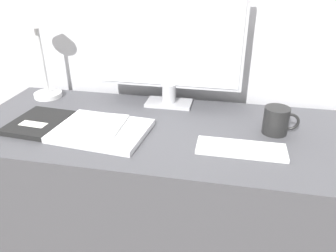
# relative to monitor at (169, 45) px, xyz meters

# --- Properties ---
(desk) EXTENTS (1.49, 0.60, 0.75)m
(desk) POSITION_rel_monitor_xyz_m (0.03, -0.23, -0.63)
(desk) COLOR #4C4C51
(desk) RESTS_ON ground_plane
(monitor) EXTENTS (0.60, 0.11, 0.48)m
(monitor) POSITION_rel_monitor_xyz_m (0.00, 0.00, 0.00)
(monitor) COLOR #B7B7BC
(monitor) RESTS_ON desk
(keyboard) EXTENTS (0.29, 0.11, 0.01)m
(keyboard) POSITION_rel_monitor_xyz_m (0.31, -0.33, -0.25)
(keyboard) COLOR silver
(keyboard) RESTS_ON desk
(laptop) EXTENTS (0.35, 0.28, 0.02)m
(laptop) POSITION_rel_monitor_xyz_m (-0.19, -0.31, -0.25)
(laptop) COLOR silver
(laptop) RESTS_ON desk
(ereader) EXTENTS (0.13, 0.18, 0.01)m
(ereader) POSITION_rel_monitor_xyz_m (-0.18, -0.29, -0.23)
(ereader) COLOR white
(ereader) RESTS_ON laptop
(desk_lamp) EXTENTS (0.12, 0.12, 0.37)m
(desk_lamp) POSITION_rel_monitor_xyz_m (-0.56, -0.02, -0.01)
(desk_lamp) COLOR white
(desk_lamp) RESTS_ON desk
(notebook) EXTENTS (0.20, 0.24, 0.02)m
(notebook) POSITION_rel_monitor_xyz_m (-0.45, -0.29, -0.25)
(notebook) COLOR black
(notebook) RESTS_ON desk
(coffee_mug) EXTENTS (0.13, 0.09, 0.10)m
(coffee_mug) POSITION_rel_monitor_xyz_m (0.43, -0.18, -0.21)
(coffee_mug) COLOR black
(coffee_mug) RESTS_ON desk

